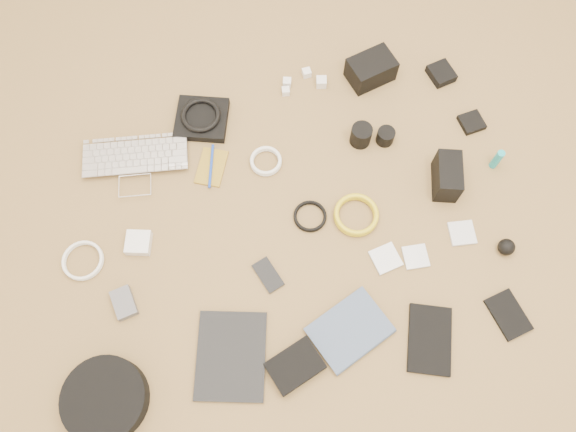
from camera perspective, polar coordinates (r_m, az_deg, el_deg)
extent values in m
cube|color=brown|center=(1.75, 0.89, -1.37)|extent=(4.00, 4.00, 0.04)
imported|color=silver|center=(1.86, -15.20, 4.57)|extent=(0.37, 0.28, 0.03)
cube|color=black|center=(1.90, -8.76, 9.72)|extent=(0.21, 0.20, 0.03)
torus|color=black|center=(1.88, -8.86, 10.09)|extent=(0.15, 0.15, 0.02)
cube|color=silver|center=(1.96, -0.10, 13.42)|extent=(0.03, 0.03, 0.03)
cube|color=silver|center=(1.99, 1.90, 14.33)|extent=(0.03, 0.03, 0.03)
cube|color=silver|center=(1.96, 3.41, 13.42)|extent=(0.04, 0.04, 0.03)
cube|color=silver|center=(1.94, -0.23, 12.56)|extent=(0.03, 0.03, 0.02)
cube|color=black|center=(1.98, 8.42, 14.52)|extent=(0.17, 0.14, 0.09)
cube|color=black|center=(2.05, 15.30, 13.79)|extent=(0.09, 0.10, 0.03)
cube|color=olive|center=(1.82, -7.78, 4.95)|extent=(0.13, 0.15, 0.01)
cylinder|color=#1639B5|center=(1.82, -7.82, 5.06)|extent=(0.05, 0.15, 0.01)
torus|color=white|center=(1.81, -2.26, 5.51)|extent=(0.13, 0.13, 0.01)
cylinder|color=black|center=(1.84, 7.43, 8.14)|extent=(0.09, 0.09, 0.07)
cylinder|color=black|center=(1.86, 9.87, 7.98)|extent=(0.07, 0.07, 0.05)
cube|color=black|center=(1.98, 18.15, 9.03)|extent=(0.08, 0.08, 0.02)
cube|color=silver|center=(1.75, -14.95, -2.64)|extent=(0.09, 0.09, 0.03)
torus|color=white|center=(1.80, -20.06, -4.32)|extent=(0.16, 0.16, 0.01)
torus|color=black|center=(1.74, 2.25, -0.08)|extent=(0.11, 0.11, 0.01)
torus|color=gold|center=(1.75, 6.91, 0.02)|extent=(0.18, 0.18, 0.02)
cube|color=black|center=(1.81, 15.86, 3.92)|extent=(0.11, 0.15, 0.10)
cylinder|color=teal|center=(1.90, 20.46, 5.42)|extent=(0.03, 0.03, 0.08)
cube|color=#535357|center=(1.72, -16.32, -8.48)|extent=(0.07, 0.10, 0.03)
cube|color=black|center=(1.64, -5.80, -13.94)|extent=(0.25, 0.29, 0.01)
cube|color=black|center=(1.68, -2.04, -6.01)|extent=(0.08, 0.11, 0.01)
cube|color=silver|center=(1.72, 9.89, -4.28)|extent=(0.09, 0.09, 0.01)
cube|color=silver|center=(1.74, 12.84, -4.06)|extent=(0.08, 0.08, 0.01)
cube|color=silver|center=(1.80, 17.26, -1.67)|extent=(0.09, 0.09, 0.01)
sphere|color=black|center=(1.80, 21.30, -2.95)|extent=(0.06, 0.06, 0.05)
cylinder|color=black|center=(1.67, -18.07, -17.26)|extent=(0.25, 0.25, 0.06)
cube|color=black|center=(1.61, 0.71, -14.99)|extent=(0.17, 0.14, 0.04)
imported|color=#40506C|center=(1.64, 8.05, -13.65)|extent=(0.26, 0.23, 0.02)
cube|color=black|center=(1.68, 14.19, -12.06)|extent=(0.18, 0.22, 0.01)
cube|color=black|center=(1.77, 21.48, -9.31)|extent=(0.11, 0.15, 0.01)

